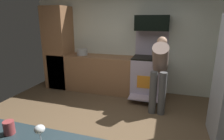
% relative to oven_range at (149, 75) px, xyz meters
% --- Properties ---
extents(wall_back, '(5.20, 0.12, 2.60)m').
position_rel_oven_range_xyz_m(wall_back, '(-0.48, 0.37, 0.79)').
color(wall_back, silver).
rests_on(wall_back, ground).
extents(lower_cabinet_run, '(2.40, 0.60, 0.90)m').
position_rel_oven_range_xyz_m(lower_cabinet_run, '(-1.38, 0.01, -0.06)').
color(lower_cabinet_run, '#986845').
rests_on(lower_cabinet_run, ground).
extents(cabinet_column, '(0.60, 0.60, 2.10)m').
position_rel_oven_range_xyz_m(cabinet_column, '(-2.38, 0.01, 0.54)').
color(cabinet_column, '#986845').
rests_on(cabinet_column, ground).
extents(oven_range, '(0.76, 0.95, 1.54)m').
position_rel_oven_range_xyz_m(oven_range, '(0.00, 0.00, 0.00)').
color(oven_range, '#C0B0C5').
rests_on(oven_range, ground).
extents(microwave, '(0.74, 0.38, 0.34)m').
position_rel_oven_range_xyz_m(microwave, '(0.00, 0.09, 1.19)').
color(microwave, black).
rests_on(microwave, oven_range).
extents(person_cook, '(0.31, 0.65, 1.45)m').
position_rel_oven_range_xyz_m(person_cook, '(0.26, -0.68, 0.35)').
color(person_cook, '#525252').
rests_on(person_cook, ground).
extents(wine_glass_near, '(0.08, 0.08, 0.17)m').
position_rel_oven_range_xyz_m(wine_glass_near, '(-0.43, -3.27, 0.51)').
color(wine_glass_near, silver).
rests_on(wine_glass_near, counter_island).
extents(mug_coffee, '(0.08, 0.08, 0.11)m').
position_rel_oven_range_xyz_m(mug_coffee, '(-0.77, -3.22, 0.44)').
color(mug_coffee, '#973B3C').
rests_on(mug_coffee, counter_island).
extents(stock_pot, '(0.28, 0.28, 0.16)m').
position_rel_oven_range_xyz_m(stock_pot, '(-1.70, 0.01, 0.47)').
color(stock_pot, '#B4B6B7').
rests_on(stock_pot, lower_cabinet_run).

